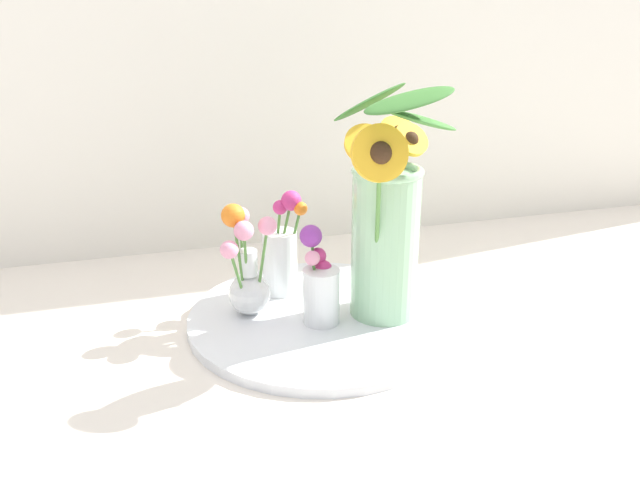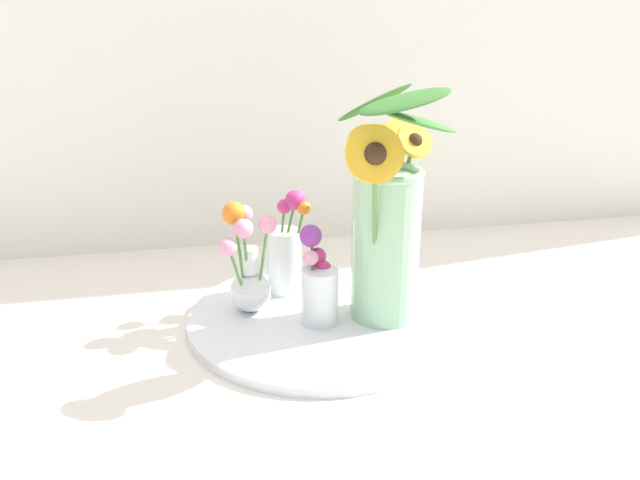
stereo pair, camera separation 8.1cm
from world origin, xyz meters
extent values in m
plane|color=silver|center=(0.00, 0.00, 0.00)|extent=(6.00, 6.00, 0.00)
cylinder|color=silver|center=(0.00, 0.06, 0.01)|extent=(0.47, 0.47, 0.02)
cylinder|color=#99CC9E|center=(0.11, 0.03, 0.14)|extent=(0.12, 0.12, 0.25)
torus|color=#99CC9E|center=(0.11, 0.03, 0.28)|extent=(0.12, 0.12, 0.01)
cylinder|color=#568E42|center=(0.07, -0.02, 0.19)|extent=(0.04, 0.09, 0.27)
cylinder|color=gold|center=(0.06, -0.06, 0.33)|extent=(0.10, 0.04, 0.09)
sphere|color=#382314|center=(0.06, -0.06, 0.33)|extent=(0.04, 0.04, 0.04)
cylinder|color=#568E42|center=(0.11, 0.06, 0.20)|extent=(0.05, 0.04, 0.22)
cylinder|color=gold|center=(0.09, 0.08, 0.31)|extent=(0.08, 0.06, 0.07)
sphere|color=#382314|center=(0.09, 0.08, 0.31)|extent=(0.03, 0.03, 0.03)
cylinder|color=#568E42|center=(0.14, 0.08, 0.19)|extent=(0.06, 0.09, 0.25)
cylinder|color=gold|center=(0.16, 0.12, 0.32)|extent=(0.09, 0.07, 0.07)
sphere|color=#382314|center=(0.16, 0.12, 0.32)|extent=(0.03, 0.03, 0.03)
cylinder|color=#568E42|center=(0.13, 0.05, 0.20)|extent=(0.07, 0.04, 0.23)
cylinder|color=gold|center=(0.16, 0.07, 0.32)|extent=(0.08, 0.05, 0.07)
sphere|color=#382314|center=(0.16, 0.07, 0.32)|extent=(0.03, 0.03, 0.03)
ellipsoid|color=#38702D|center=(0.10, -0.07, 0.40)|extent=(0.14, 0.08, 0.05)
ellipsoid|color=#38702D|center=(0.13, -0.04, 0.37)|extent=(0.15, 0.10, 0.06)
ellipsoid|color=#38702D|center=(0.11, 0.13, 0.37)|extent=(0.14, 0.07, 0.09)
cylinder|color=white|center=(-0.01, 0.03, 0.07)|extent=(0.06, 0.06, 0.10)
cylinder|color=#427533|center=(0.00, 0.04, 0.09)|extent=(0.01, 0.02, 0.08)
sphere|color=#C6337A|center=(-0.01, 0.05, 0.13)|extent=(0.03, 0.03, 0.03)
cylinder|color=#427533|center=(-0.01, 0.04, 0.07)|extent=(0.02, 0.02, 0.07)
sphere|color=#C6337A|center=(0.00, 0.04, 0.11)|extent=(0.03, 0.03, 0.03)
cylinder|color=#427533|center=(-0.01, 0.03, 0.09)|extent=(0.02, 0.01, 0.10)
sphere|color=pink|center=(-0.02, 0.03, 0.14)|extent=(0.03, 0.03, 0.03)
cylinder|color=#427533|center=(-0.01, 0.04, 0.11)|extent=(0.01, 0.03, 0.11)
sphere|color=purple|center=(-0.02, 0.05, 0.17)|extent=(0.04, 0.04, 0.04)
sphere|color=white|center=(-0.12, 0.09, 0.05)|extent=(0.07, 0.07, 0.07)
cylinder|color=white|center=(-0.12, 0.09, 0.11)|extent=(0.03, 0.03, 0.05)
cylinder|color=#568E42|center=(-0.14, 0.07, 0.10)|extent=(0.03, 0.04, 0.11)
sphere|color=pink|center=(-0.16, 0.05, 0.16)|extent=(0.03, 0.03, 0.03)
cylinder|color=#568E42|center=(-0.10, 0.08, 0.12)|extent=(0.03, 0.01, 0.13)
sphere|color=pink|center=(-0.09, 0.08, 0.18)|extent=(0.03, 0.03, 0.03)
cylinder|color=#568E42|center=(-0.14, 0.09, 0.13)|extent=(0.02, 0.01, 0.14)
sphere|color=orange|center=(-0.14, 0.09, 0.20)|extent=(0.04, 0.04, 0.04)
cylinder|color=#568E42|center=(-0.13, 0.12, 0.12)|extent=(0.01, 0.04, 0.13)
sphere|color=pink|center=(-0.12, 0.14, 0.18)|extent=(0.03, 0.03, 0.03)
cylinder|color=#568E42|center=(-0.13, 0.08, 0.12)|extent=(0.01, 0.04, 0.12)
sphere|color=pink|center=(-0.13, 0.06, 0.18)|extent=(0.03, 0.03, 0.03)
cylinder|color=white|center=(-0.05, 0.16, 0.08)|extent=(0.07, 0.07, 0.12)
cylinder|color=#4C8438|center=(-0.04, 0.15, 0.13)|extent=(0.03, 0.01, 0.14)
sphere|color=#C6337A|center=(-0.03, 0.15, 0.20)|extent=(0.04, 0.04, 0.04)
cylinder|color=#4C8438|center=(-0.03, 0.15, 0.12)|extent=(0.03, 0.04, 0.13)
sphere|color=orange|center=(-0.01, 0.14, 0.19)|extent=(0.02, 0.02, 0.02)
cylinder|color=#4C8438|center=(-0.05, 0.16, 0.12)|extent=(0.02, 0.01, 0.14)
sphere|color=#C6337A|center=(-0.05, 0.16, 0.19)|extent=(0.03, 0.03, 0.03)
camera|label=1|loc=(-0.27, -0.90, 0.53)|focal=35.00mm
camera|label=2|loc=(-0.20, -0.92, 0.53)|focal=35.00mm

